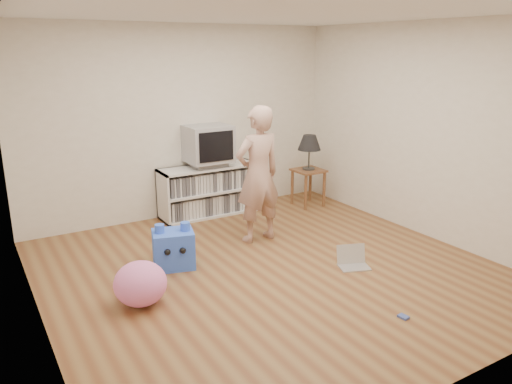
{
  "coord_description": "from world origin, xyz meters",
  "views": [
    {
      "loc": [
        -2.64,
        -4.11,
        2.27
      ],
      "look_at": [
        0.07,
        0.4,
        0.76
      ],
      "focal_mm": 35.0,
      "sensor_mm": 36.0,
      "label": 1
    }
  ],
  "objects_px": {
    "side_table": "(308,178)",
    "crt_tv": "(208,144)",
    "dvd_deck": "(208,164)",
    "plush_blue": "(173,249)",
    "laptop": "(352,261)",
    "person": "(258,175)",
    "plush_pink": "(140,284)",
    "media_unit": "(209,190)",
    "table_lamp": "(309,143)"
  },
  "relations": [
    {
      "from": "crt_tv",
      "to": "laptop",
      "type": "distance_m",
      "value": 2.64
    },
    {
      "from": "side_table",
      "to": "crt_tv",
      "type": "bearing_deg",
      "value": 165.91
    },
    {
      "from": "laptop",
      "to": "crt_tv",
      "type": "bearing_deg",
      "value": 123.52
    },
    {
      "from": "media_unit",
      "to": "side_table",
      "type": "bearing_deg",
      "value": -14.79
    },
    {
      "from": "table_lamp",
      "to": "plush_pink",
      "type": "bearing_deg",
      "value": -152.1
    },
    {
      "from": "media_unit",
      "to": "plush_blue",
      "type": "relative_size",
      "value": 2.78
    },
    {
      "from": "table_lamp",
      "to": "person",
      "type": "relative_size",
      "value": 0.31
    },
    {
      "from": "table_lamp",
      "to": "plush_blue",
      "type": "distance_m",
      "value": 2.87
    },
    {
      "from": "person",
      "to": "plush_blue",
      "type": "distance_m",
      "value": 1.36
    },
    {
      "from": "side_table",
      "to": "laptop",
      "type": "bearing_deg",
      "value": -114.07
    },
    {
      "from": "dvd_deck",
      "to": "person",
      "type": "xyz_separation_m",
      "value": [
        0.08,
        -1.2,
        0.09
      ]
    },
    {
      "from": "media_unit",
      "to": "plush_pink",
      "type": "bearing_deg",
      "value": -129.38
    },
    {
      "from": "media_unit",
      "to": "table_lamp",
      "type": "distance_m",
      "value": 1.62
    },
    {
      "from": "media_unit",
      "to": "dvd_deck",
      "type": "bearing_deg",
      "value": -90.0
    },
    {
      "from": "side_table",
      "to": "media_unit",
      "type": "bearing_deg",
      "value": 165.21
    },
    {
      "from": "media_unit",
      "to": "laptop",
      "type": "bearing_deg",
      "value": -77.01
    },
    {
      "from": "side_table",
      "to": "plush_pink",
      "type": "bearing_deg",
      "value": -152.1
    },
    {
      "from": "plush_blue",
      "to": "dvd_deck",
      "type": "bearing_deg",
      "value": 67.68
    },
    {
      "from": "side_table",
      "to": "laptop",
      "type": "xyz_separation_m",
      "value": [
        -0.9,
        -2.02,
        -0.36
      ]
    },
    {
      "from": "person",
      "to": "plush_blue",
      "type": "height_order",
      "value": "person"
    },
    {
      "from": "dvd_deck",
      "to": "laptop",
      "type": "xyz_separation_m",
      "value": [
        0.56,
        -2.39,
        -0.67
      ]
    },
    {
      "from": "media_unit",
      "to": "side_table",
      "type": "xyz_separation_m",
      "value": [
        1.46,
        -0.39,
        0.07
      ]
    },
    {
      "from": "laptop",
      "to": "media_unit",
      "type": "bearing_deg",
      "value": 123.42
    },
    {
      "from": "person",
      "to": "plush_pink",
      "type": "distance_m",
      "value": 2.04
    },
    {
      "from": "person",
      "to": "crt_tv",
      "type": "bearing_deg",
      "value": -88.74
    },
    {
      "from": "table_lamp",
      "to": "person",
      "type": "distance_m",
      "value": 1.62
    },
    {
      "from": "crt_tv",
      "to": "plush_blue",
      "type": "xyz_separation_m",
      "value": [
        -1.11,
        -1.41,
        -0.81
      ]
    },
    {
      "from": "crt_tv",
      "to": "plush_pink",
      "type": "relative_size",
      "value": 1.24
    },
    {
      "from": "dvd_deck",
      "to": "plush_blue",
      "type": "height_order",
      "value": "dvd_deck"
    },
    {
      "from": "media_unit",
      "to": "table_lamp",
      "type": "xyz_separation_m",
      "value": [
        1.46,
        -0.39,
        0.59
      ]
    },
    {
      "from": "plush_blue",
      "to": "laptop",
      "type": "bearing_deg",
      "value": -14.56
    },
    {
      "from": "dvd_deck",
      "to": "laptop",
      "type": "bearing_deg",
      "value": -76.92
    },
    {
      "from": "person",
      "to": "plush_pink",
      "type": "height_order",
      "value": "person"
    },
    {
      "from": "table_lamp",
      "to": "plush_pink",
      "type": "relative_size",
      "value": 1.06
    },
    {
      "from": "crt_tv",
      "to": "plush_blue",
      "type": "relative_size",
      "value": 1.19
    },
    {
      "from": "table_lamp",
      "to": "crt_tv",
      "type": "bearing_deg",
      "value": 165.91
    },
    {
      "from": "plush_pink",
      "to": "plush_blue",
      "type": "bearing_deg",
      "value": 47.2
    },
    {
      "from": "side_table",
      "to": "person",
      "type": "height_order",
      "value": "person"
    },
    {
      "from": "crt_tv",
      "to": "plush_pink",
      "type": "distance_m",
      "value": 2.76
    },
    {
      "from": "media_unit",
      "to": "laptop",
      "type": "xyz_separation_m",
      "value": [
        0.56,
        -2.41,
        -0.29
      ]
    },
    {
      "from": "crt_tv",
      "to": "laptop",
      "type": "relative_size",
      "value": 1.55
    },
    {
      "from": "media_unit",
      "to": "person",
      "type": "xyz_separation_m",
      "value": [
        0.08,
        -1.22,
        0.48
      ]
    },
    {
      "from": "table_lamp",
      "to": "plush_pink",
      "type": "height_order",
      "value": "table_lamp"
    },
    {
      "from": "crt_tv",
      "to": "person",
      "type": "xyz_separation_m",
      "value": [
        0.08,
        -1.2,
        -0.19
      ]
    },
    {
      "from": "media_unit",
      "to": "table_lamp",
      "type": "relative_size",
      "value": 2.72
    },
    {
      "from": "dvd_deck",
      "to": "table_lamp",
      "type": "xyz_separation_m",
      "value": [
        1.46,
        -0.37,
        0.21
      ]
    },
    {
      "from": "dvd_deck",
      "to": "plush_blue",
      "type": "distance_m",
      "value": 1.88
    },
    {
      "from": "person",
      "to": "plush_pink",
      "type": "bearing_deg",
      "value": 22.78
    },
    {
      "from": "dvd_deck",
      "to": "plush_pink",
      "type": "bearing_deg",
      "value": -129.6
    },
    {
      "from": "side_table",
      "to": "table_lamp",
      "type": "xyz_separation_m",
      "value": [
        -0.0,
        0.0,
        0.53
      ]
    }
  ]
}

